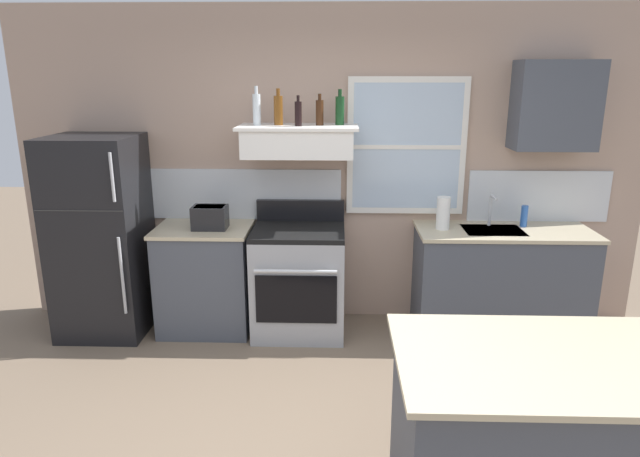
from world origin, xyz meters
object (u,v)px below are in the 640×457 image
(refrigerator, at_px, (101,237))
(bottle_clear_tall, at_px, (257,109))
(bottle_dark_green_wine, at_px, (340,110))
(paper_towel_roll, at_px, (443,213))
(toaster, at_px, (210,217))
(stove_range, at_px, (299,279))
(bottle_amber_wine, at_px, (278,110))
(kitchen_island, at_px, (540,444))
(dish_soap_bottle, at_px, (524,216))
(bottle_balsamic_dark, at_px, (298,113))
(bottle_brown_stout, at_px, (320,112))

(refrigerator, distance_m, bottle_clear_tall, 1.68)
(bottle_clear_tall, relative_size, bottle_dark_green_wine, 1.09)
(paper_towel_roll, bearing_deg, toaster, -178.50)
(toaster, distance_m, stove_range, 0.91)
(bottle_amber_wine, xyz_separation_m, kitchen_island, (1.45, -2.24, -1.41))
(bottle_clear_tall, bearing_deg, dish_soap_bottle, 0.80)
(refrigerator, xyz_separation_m, bottle_dark_green_wine, (1.98, 0.17, 1.03))
(stove_range, xyz_separation_m, dish_soap_bottle, (1.88, 0.14, 0.54))
(toaster, relative_size, bottle_dark_green_wine, 1.06)
(bottle_dark_green_wine, bearing_deg, paper_towel_roll, -7.47)
(bottle_balsamic_dark, xyz_separation_m, kitchen_island, (1.28, -2.15, -1.39))
(bottle_clear_tall, bearing_deg, bottle_dark_green_wine, 3.69)
(kitchen_island, bearing_deg, dish_soap_bottle, 75.29)
(paper_towel_roll, height_order, kitchen_island, paper_towel_roll)
(bottle_dark_green_wine, bearing_deg, toaster, -171.30)
(bottle_brown_stout, bearing_deg, dish_soap_bottle, 0.91)
(bottle_brown_stout, bearing_deg, kitchen_island, -63.32)
(bottle_amber_wine, bearing_deg, dish_soap_bottle, 0.35)
(toaster, xyz_separation_m, bottle_amber_wine, (0.57, 0.14, 0.86))
(bottle_dark_green_wine, distance_m, kitchen_island, 2.83)
(stove_range, bearing_deg, refrigerator, -179.20)
(refrigerator, height_order, bottle_amber_wine, bottle_amber_wine)
(paper_towel_roll, bearing_deg, kitchen_island, -87.29)
(bottle_amber_wine, xyz_separation_m, bottle_brown_stout, (0.33, -0.01, -0.02))
(bottle_clear_tall, xyz_separation_m, paper_towel_roll, (1.52, -0.07, -0.83))
(bottle_clear_tall, relative_size, dish_soap_bottle, 1.70)
(bottle_amber_wine, bearing_deg, bottle_brown_stout, -2.53)
(bottle_balsamic_dark, height_order, kitchen_island, bottle_balsamic_dark)
(bottle_balsamic_dark, bearing_deg, bottle_clear_tall, 168.81)
(bottle_clear_tall, bearing_deg, toaster, -163.23)
(refrigerator, relative_size, toaster, 5.62)
(stove_range, relative_size, paper_towel_roll, 4.04)
(bottle_clear_tall, bearing_deg, bottle_balsamic_dark, -11.19)
(dish_soap_bottle, xyz_separation_m, kitchen_island, (-0.59, -2.25, -0.54))
(bottle_amber_wine, bearing_deg, kitchen_island, -57.07)
(stove_range, distance_m, bottle_balsamic_dark, 1.38)
(refrigerator, relative_size, dish_soap_bottle, 9.27)
(bottle_dark_green_wine, xyz_separation_m, kitchen_island, (0.96, -2.26, -1.41))
(bottle_clear_tall, xyz_separation_m, kitchen_island, (1.62, -2.22, -1.42))
(toaster, distance_m, bottle_balsamic_dark, 1.11)
(bottle_brown_stout, bearing_deg, stove_range, -147.43)
(toaster, xyz_separation_m, dish_soap_bottle, (2.61, 0.15, -0.01))
(bottle_brown_stout, bearing_deg, paper_towel_roll, -4.11)
(stove_range, xyz_separation_m, bottle_amber_wine, (-0.16, 0.12, 1.40))
(bottle_dark_green_wine, bearing_deg, kitchen_island, -67.09)
(stove_range, bearing_deg, toaster, -178.99)
(bottle_amber_wine, height_order, paper_towel_roll, bottle_amber_wine)
(bottle_amber_wine, bearing_deg, bottle_balsamic_dark, -27.27)
(paper_towel_roll, bearing_deg, bottle_clear_tall, 177.40)
(bottle_amber_wine, xyz_separation_m, bottle_dark_green_wine, (0.49, 0.02, -0.00))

